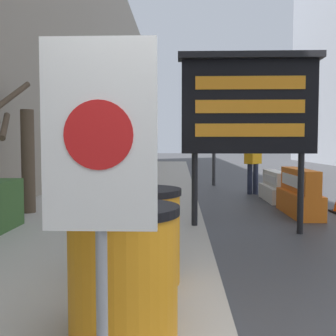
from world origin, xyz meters
TOP-DOWN VIEW (x-y plane):
  - building_left_facade at (-4.27, 9.80)m, footprint 0.40×50.40m
  - bare_tree at (-3.39, 5.57)m, footprint 1.64×1.48m
  - barrel_drum_foreground at (-0.80, 0.68)m, footprint 0.79×0.79m
  - barrel_drum_middle at (-0.79, 1.73)m, footprint 0.79×0.79m
  - warning_sign at (-0.81, -0.04)m, footprint 0.58×0.08m
  - message_board at (0.68, 4.39)m, footprint 2.26×0.36m
  - jersey_barrier_orange_near at (2.03, 6.12)m, footprint 0.51×1.75m
  - jersey_barrier_white at (2.03, 8.14)m, footprint 0.54×1.62m
  - traffic_cone_mid at (2.43, 9.22)m, footprint 0.35×0.35m
  - traffic_light_near_curb at (0.76, 11.77)m, footprint 0.28×0.44m
  - pedestrian_passerby at (1.68, 9.42)m, footprint 0.54×0.55m

SIDE VIEW (x-z plane):
  - traffic_cone_mid at x=2.43m, z-range -0.01..0.62m
  - jersey_barrier_white at x=2.03m, z-range -0.05..0.71m
  - jersey_barrier_orange_near at x=2.03m, z-range -0.06..0.89m
  - barrel_drum_foreground at x=-0.80m, z-range 0.13..1.03m
  - barrel_drum_middle at x=-0.79m, z-range 0.13..1.03m
  - pedestrian_passerby at x=1.68m, z-range 0.17..2.00m
  - warning_sign at x=-0.81m, z-range 0.45..2.31m
  - bare_tree at x=-3.39m, z-range 0.01..2.86m
  - message_board at x=0.68m, z-range 0.63..3.52m
  - traffic_light_near_curb at x=0.76m, z-range 0.97..5.40m
  - building_left_facade at x=-4.27m, z-range 0.00..11.28m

